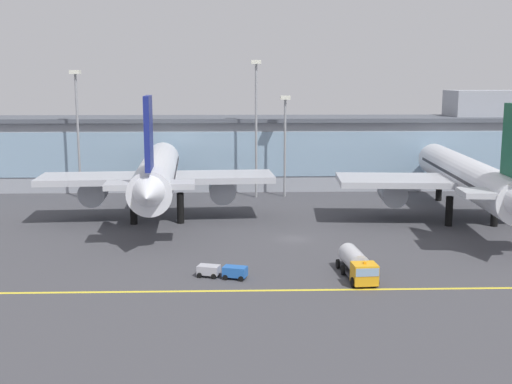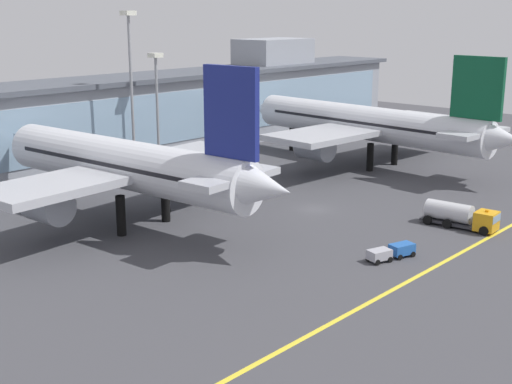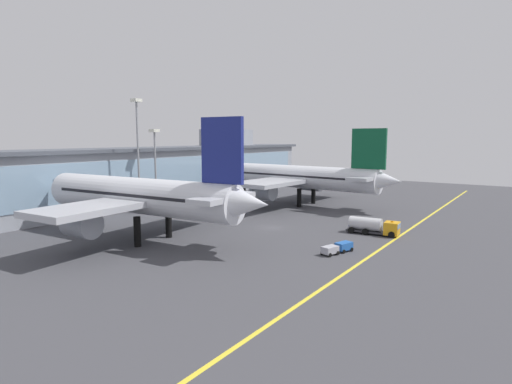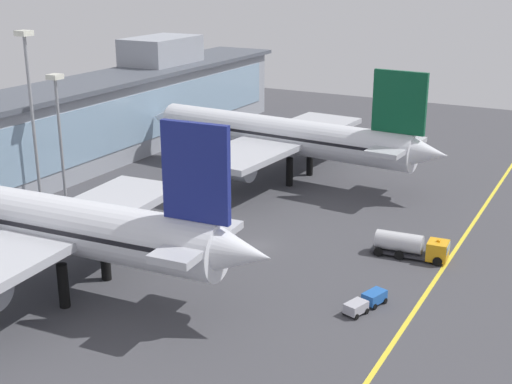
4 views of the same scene
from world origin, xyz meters
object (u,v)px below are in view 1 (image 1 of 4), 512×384
airliner_near_left (157,174)px  apron_light_mast_east (256,110)px  airliner_near_right (468,178)px  fuel_tanker_truck (357,265)px  baggage_tug_near (223,271)px  apron_light_mast_centre (285,129)px  apron_light_mast_west (77,115)px

airliner_near_left → apron_light_mast_east: bearing=-43.7°
airliner_near_right → fuel_tanker_truck: size_ratio=5.91×
baggage_tug_near → apron_light_mast_east: apron_light_mast_east is taller
airliner_near_right → baggage_tug_near: airliner_near_right is taller
baggage_tug_near → apron_light_mast_centre: size_ratio=0.31×
airliner_near_right → apron_light_mast_east: bearing=59.7°
baggage_tug_near → apron_light_mast_west: bearing=135.9°
airliner_near_left → baggage_tug_near: airliner_near_left is taller
fuel_tanker_truck → baggage_tug_near: bearing=-95.9°
apron_light_mast_east → fuel_tanker_truck: bearing=-79.0°
baggage_tug_near → apron_light_mast_west: apron_light_mast_west is taller
baggage_tug_near → apron_light_mast_west: (-27.46, 49.71, 14.61)m
airliner_near_left → fuel_tanker_truck: airliner_near_left is taller
airliner_near_right → apron_light_mast_centre: airliner_near_right is taller
fuel_tanker_truck → baggage_tug_near: size_ratio=1.59×
apron_light_mast_east → apron_light_mast_centre: bearing=6.2°
baggage_tug_near → apron_light_mast_west: 58.64m
apron_light_mast_west → apron_light_mast_east: size_ratio=0.93×
baggage_tug_near → fuel_tanker_truck: bearing=15.2°
airliner_near_right → fuel_tanker_truck: bearing=145.7°
apron_light_mast_west → apron_light_mast_east: (32.75, -0.06, 0.99)m
apron_light_mast_west → apron_light_mast_east: apron_light_mast_east is taller
airliner_near_left → airliner_near_right: airliner_near_left is taller
fuel_tanker_truck → apron_light_mast_west: bearing=-143.9°
apron_light_mast_west → apron_light_mast_east: 32.76m
airliner_near_left → airliner_near_right: (48.11, -2.73, -0.34)m
fuel_tanker_truck → baggage_tug_near: 15.06m
apron_light_mast_centre → baggage_tug_near: bearing=-102.0°
airliner_near_right → apron_light_mast_west: 68.92m
apron_light_mast_centre → airliner_near_right: bearing=-40.2°
baggage_tug_near → apron_light_mast_east: (5.28, 49.65, 15.60)m
fuel_tanker_truck → airliner_near_left: bearing=-144.3°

